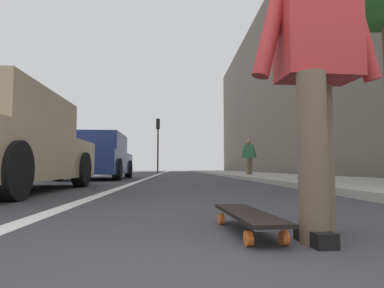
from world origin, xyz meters
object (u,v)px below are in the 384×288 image
Objects in this scene: skater_person at (316,58)px; parked_car_mid at (98,157)px; pedestrian_distant at (249,155)px; traffic_light at (158,135)px; skateboard at (248,216)px.

parked_car_mid is at bearing 19.34° from skater_person.
skater_person is 1.05× the size of pedestrian_distant.
traffic_light is 13.02m from pedestrian_distant.
traffic_light is (24.29, 2.15, 1.98)m from skater_person.
parked_car_mid is at bearing 116.62° from pedestrian_distant.
traffic_light is at bearing 20.45° from pedestrian_distant.
skateboard is at bearing -175.74° from traffic_light.
skater_person is 24.47m from traffic_light.
skateboard is 0.52× the size of skater_person.
parked_car_mid is 6.32m from pedestrian_distant.
traffic_light reaches higher than skater_person.
pedestrian_distant is (12.24, -2.35, -0.04)m from skater_person.
skater_person reaches higher than pedestrian_distant.
traffic_light is (24.14, 1.80, 2.83)m from skateboard.
skater_person reaches higher than skateboard.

